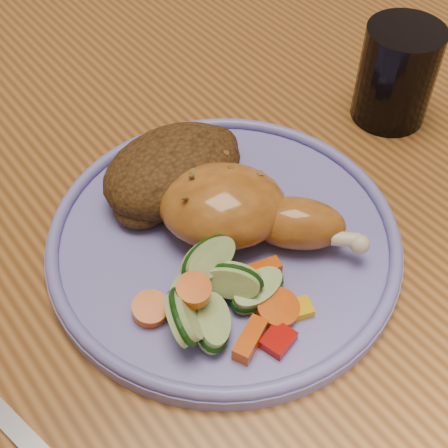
# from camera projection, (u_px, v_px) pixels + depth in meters

# --- Properties ---
(ground) EXTENTS (4.00, 4.00, 0.00)m
(ground) POSITION_uv_depth(u_px,v_px,m) (223.00, 443.00, 1.15)
(ground) COLOR brown
(ground) RESTS_ON ground
(dining_table) EXTENTS (0.90, 1.40, 0.75)m
(dining_table) POSITION_uv_depth(u_px,v_px,m) (222.00, 197.00, 0.64)
(dining_table) COLOR brown
(dining_table) RESTS_ON ground
(chair_far) EXTENTS (0.42, 0.42, 0.91)m
(chair_far) POSITION_uv_depth(u_px,v_px,m) (5.00, 57.00, 1.09)
(chair_far) COLOR #4C2D16
(chair_far) RESTS_ON ground
(plate) EXTENTS (0.28, 0.28, 0.01)m
(plate) POSITION_uv_depth(u_px,v_px,m) (224.00, 241.00, 0.49)
(plate) COLOR #6B68BB
(plate) RESTS_ON dining_table
(plate_rim) EXTENTS (0.27, 0.27, 0.01)m
(plate_rim) POSITION_uv_depth(u_px,v_px,m) (224.00, 232.00, 0.48)
(plate_rim) COLOR #6B68BB
(plate_rim) RESTS_ON plate
(chicken_leg) EXTENTS (0.14, 0.16, 0.05)m
(chicken_leg) POSITION_uv_depth(u_px,v_px,m) (241.00, 210.00, 0.47)
(chicken_leg) COLOR #AA6423
(chicken_leg) RESTS_ON plate
(rice_pilaf) EXTENTS (0.13, 0.09, 0.05)m
(rice_pilaf) POSITION_uv_depth(u_px,v_px,m) (175.00, 170.00, 0.50)
(rice_pilaf) COLOR #4A2D12
(rice_pilaf) RESTS_ON plate
(vegetable_pile) EXTENTS (0.11, 0.11, 0.05)m
(vegetable_pile) POSITION_uv_depth(u_px,v_px,m) (217.00, 297.00, 0.43)
(vegetable_pile) COLOR #A50A05
(vegetable_pile) RESTS_ON plate
(drinking_glass) EXTENTS (0.07, 0.07, 0.09)m
(drinking_glass) POSITION_uv_depth(u_px,v_px,m) (397.00, 74.00, 0.56)
(drinking_glass) COLOR black
(drinking_glass) RESTS_ON dining_table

